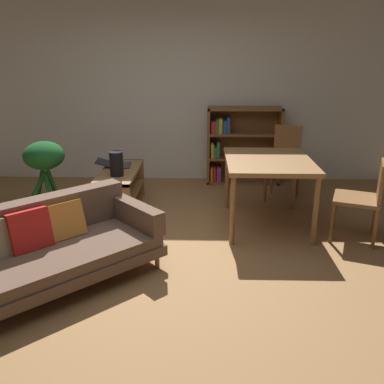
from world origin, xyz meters
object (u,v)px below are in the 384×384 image
(desk_speaker, at_px, (116,164))
(potted_floor_plant, at_px, (45,165))
(dining_chair_far, at_px, (285,159))
(media_console, at_px, (120,191))
(fabric_couch, at_px, (53,244))
(bookshelf, at_px, (239,145))
(dining_chair_near, at_px, (365,196))
(dining_table, at_px, (268,166))
(open_laptop, at_px, (115,164))

(desk_speaker, distance_m, potted_floor_plant, 0.86)
(desk_speaker, relative_size, dining_chair_far, 0.29)
(media_console, height_order, dining_chair_far, dining_chair_far)
(potted_floor_plant, bearing_deg, fabric_couch, -68.73)
(fabric_couch, distance_m, dining_chair_far, 3.31)
(dining_chair_far, xyz_separation_m, bookshelf, (-0.57, 0.74, 0.02))
(fabric_couch, distance_m, potted_floor_plant, 1.60)
(media_console, xyz_separation_m, bookshelf, (1.59, 1.29, 0.32))
(fabric_couch, height_order, potted_floor_plant, potted_floor_plant)
(fabric_couch, xyz_separation_m, dining_chair_near, (3.03, 0.91, 0.16))
(desk_speaker, xyz_separation_m, dining_table, (1.77, -0.21, 0.04))
(fabric_couch, height_order, dining_chair_near, dining_chair_near)
(open_laptop, distance_m, desk_speaker, 0.47)
(dining_table, xyz_separation_m, dining_chair_near, (0.97, -0.37, -0.21))
(dining_chair_near, bearing_deg, dining_chair_far, 114.00)
(dining_chair_near, distance_m, dining_chair_far, 1.47)
(open_laptop, height_order, potted_floor_plant, potted_floor_plant)
(bookshelf, bearing_deg, dining_table, -83.56)
(fabric_couch, height_order, desk_speaker, desk_speaker)
(open_laptop, distance_m, dining_chair_near, 3.02)
(desk_speaker, bearing_deg, potted_floor_plant, -178.82)
(open_laptop, bearing_deg, dining_chair_far, 8.29)
(media_console, relative_size, dining_table, 0.97)
(fabric_couch, bearing_deg, open_laptop, 84.69)
(open_laptop, bearing_deg, desk_speaker, -76.11)
(potted_floor_plant, relative_size, dining_chair_near, 1.07)
(desk_speaker, relative_size, dining_chair_near, 0.33)
(media_console, xyz_separation_m, potted_floor_plant, (-0.84, -0.24, 0.39))
(dining_chair_far, bearing_deg, potted_floor_plant, -165.39)
(desk_speaker, relative_size, dining_table, 0.25)
(fabric_couch, bearing_deg, dining_table, 31.79)
(media_console, xyz_separation_m, dining_chair_near, (2.76, -0.79, 0.24))
(dining_chair_near, height_order, dining_chair_far, dining_chair_far)
(open_laptop, xyz_separation_m, dining_chair_far, (2.25, 0.33, 0.01))
(dining_chair_far, distance_m, bookshelf, 0.94)
(media_console, relative_size, open_laptop, 2.47)
(fabric_couch, relative_size, dining_chair_near, 2.10)
(fabric_couch, distance_m, desk_speaker, 1.54)
(bookshelf, bearing_deg, dining_chair_far, -52.51)
(dining_chair_near, bearing_deg, desk_speaker, 168.17)
(potted_floor_plant, distance_m, dining_table, 2.63)
(open_laptop, relative_size, bookshelf, 0.40)
(fabric_couch, relative_size, dining_chair_far, 1.85)
(desk_speaker, bearing_deg, dining_chair_near, -11.83)
(desk_speaker, height_order, dining_chair_far, dining_chair_far)
(fabric_couch, xyz_separation_m, media_console, (0.27, 1.70, -0.08))
(potted_floor_plant, bearing_deg, dining_chair_far, 14.61)
(desk_speaker, height_order, potted_floor_plant, potted_floor_plant)
(open_laptop, xyz_separation_m, desk_speaker, (0.11, -0.44, 0.12))
(media_console, bearing_deg, dining_table, -13.46)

